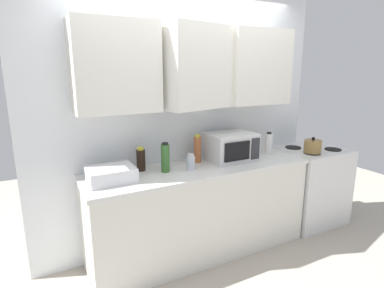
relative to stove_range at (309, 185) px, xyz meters
name	(u,v)px	position (x,y,z in m)	size (l,w,h in m)	color
wall_back_with_cabinets	(190,94)	(-1.49, 0.25, 1.12)	(3.09, 0.50, 2.60)	white
counter_run	(200,210)	(-1.49, 0.02, 0.00)	(2.22, 0.63, 0.90)	white
stove_range	(309,185)	(0.00, 0.00, 0.00)	(0.76, 0.64, 0.91)	silver
kettle	(313,146)	(-0.17, -0.14, 0.53)	(0.18, 0.18, 0.18)	olive
microwave	(231,147)	(-1.11, 0.08, 0.59)	(0.48, 0.37, 0.28)	silver
dish_rack	(111,174)	(-2.35, 0.02, 0.51)	(0.38, 0.30, 0.12)	silver
bottle_clear_tall	(191,162)	(-1.62, -0.01, 0.52)	(0.08, 0.08, 0.15)	silver
bottle_white_jar	(269,144)	(-0.61, 0.08, 0.56)	(0.08, 0.08, 0.24)	white
bottle_spice_jar	(197,149)	(-1.45, 0.17, 0.58)	(0.07, 0.07, 0.28)	#BC6638
bottle_amber_vinegar	(249,143)	(-0.76, 0.23, 0.56)	(0.07, 0.07, 0.23)	#AD701E
bottle_green_oil	(165,158)	(-1.85, 0.04, 0.58)	(0.08, 0.08, 0.27)	#386B2D
bottle_soy_dark	(141,160)	(-2.03, 0.18, 0.55)	(0.08, 0.08, 0.22)	black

